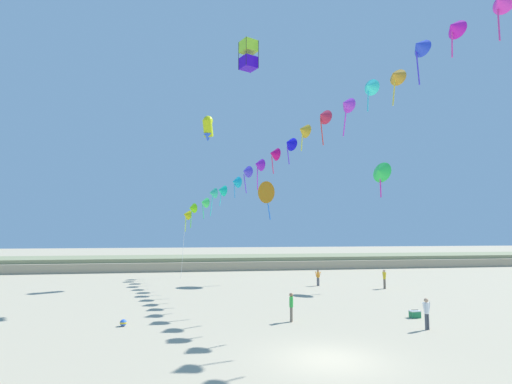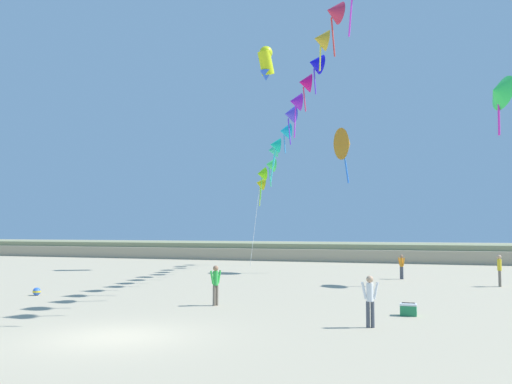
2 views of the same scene
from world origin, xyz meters
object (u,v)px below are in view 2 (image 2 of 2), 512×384
person_near_left (216,282)px  large_kite_low_lead (498,92)px  person_near_right (500,268)px  person_mid_center (370,298)px  beach_cooler (408,310)px  large_kite_high_solo (346,144)px  beach_ball (37,291)px  large_kite_outer_drift (266,62)px  person_far_left (402,265)px

person_near_left → large_kite_low_lead: (11.83, 12.18, 9.77)m
person_near_left → person_near_right: 16.27m
person_near_left → person_mid_center: size_ratio=1.00×
beach_cooler → person_near_left: bearing=178.8°
large_kite_high_solo → beach_ball: bearing=-123.0°
beach_ball → large_kite_high_solo: bearing=57.0°
person_near_left → large_kite_high_solo: (2.35, 18.17, 8.23)m
large_kite_outer_drift → beach_cooler: (11.41, -19.37, -15.85)m
large_kite_high_solo → beach_ball: 22.94m
beach_cooler → person_near_right: bearing=70.6°
beach_cooler → beach_ball: beach_cooler is taller
person_mid_center → large_kite_low_lead: (5.37, 15.12, 9.76)m
beach_ball → person_far_left: bearing=41.8°
person_near_right → large_kite_high_solo: size_ratio=0.42×
person_far_left → beach_ball: bearing=-138.2°
person_near_left → large_kite_outer_drift: bearing=101.6°
person_far_left → large_kite_outer_drift: (-10.27, 4.90, 15.20)m
person_near_left → person_mid_center: bearing=-24.5°
large_kite_low_lead → large_kite_outer_drift: bearing=156.0°
large_kite_outer_drift → beach_cooler: 27.51m
beach_ball → person_mid_center: bearing=-12.3°
person_near_right → large_kite_low_lead: 9.74m
person_near_right → beach_cooler: bearing=-109.4°
person_near_right → large_kite_high_solo: large_kite_high_solo is taller
person_mid_center → large_kite_outer_drift: large_kite_outer_drift is taller
person_mid_center → large_kite_outer_drift: size_ratio=0.59×
person_mid_center → beach_ball: (-15.61, 3.41, -0.75)m
large_kite_high_solo → person_mid_center: bearing=-79.0°
person_mid_center → large_kite_low_lead: bearing=70.4°
large_kite_high_solo → beach_ball: size_ratio=11.09×
person_near_left → person_mid_center: 7.10m
person_mid_center → large_kite_high_solo: 23.03m
person_near_left → large_kite_high_solo: size_ratio=0.40×
person_near_left → large_kite_outer_drift: 24.78m
person_near_right → beach_ball: bearing=-152.0°
person_mid_center → large_kite_low_lead: 18.78m
beach_cooler → large_kite_outer_drift: bearing=120.5°
person_near_left → large_kite_low_lead: size_ratio=0.46×
large_kite_high_solo → large_kite_outer_drift: (-6.31, 1.05, 6.91)m
large_kite_high_solo → beach_cooler: (5.11, -18.32, -8.94)m
person_near_left → large_kite_outer_drift: (-3.96, 19.22, 15.14)m
large_kite_low_lead → beach_cooler: size_ratio=6.07×
large_kite_low_lead → beach_ball: (-20.98, -11.71, -10.51)m
person_near_left → beach_cooler: person_near_left is taller
person_near_right → beach_cooler: 12.34m
person_near_right → beach_cooler: (-4.10, -11.61, -0.76)m
large_kite_low_lead → beach_cooler: 16.76m
large_kite_outer_drift → beach_ball: size_ratio=7.56×
large_kite_outer_drift → beach_ball: bearing=-105.5°
person_far_left → beach_cooler: bearing=-85.5°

